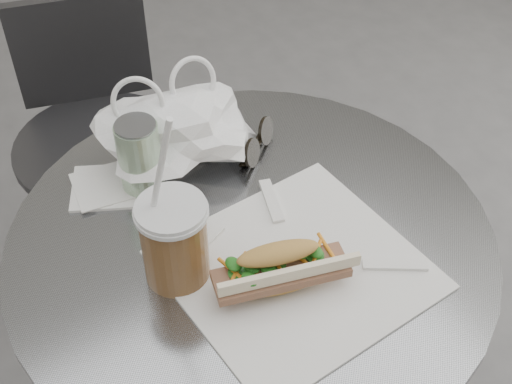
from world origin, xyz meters
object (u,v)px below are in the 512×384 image
banh_mi (280,269)px  cafe_table (252,337)px  iced_coffee (174,240)px  sunglasses (258,143)px  drink_can (140,157)px  chair_far (106,176)px

banh_mi → cafe_table: bearing=96.3°
banh_mi → iced_coffee: bearing=153.5°
sunglasses → drink_can: bearing=137.0°
cafe_table → banh_mi: 0.33m
chair_far → sunglasses: (0.12, -0.51, 0.42)m
cafe_table → drink_can: (-0.09, 0.19, 0.34)m
iced_coffee → sunglasses: size_ratio=2.85×
iced_coffee → sunglasses: bearing=32.9°
sunglasses → iced_coffee: bearing=178.7°
drink_can → cafe_table: bearing=-65.5°
iced_coffee → drink_can: 0.20m
chair_far → banh_mi: banh_mi is taller
sunglasses → drink_can: (-0.21, 0.03, 0.05)m
cafe_table → banh_mi: (-0.02, -0.11, 0.32)m
cafe_table → drink_can: bearing=114.5°
iced_coffee → drink_can: (0.04, 0.19, -0.01)m
cafe_table → iced_coffee: size_ratio=2.53×
iced_coffee → drink_can: bearing=77.6°
banh_mi → drink_can: (-0.07, 0.30, 0.02)m
iced_coffee → cafe_table: bearing=0.6°
chair_far → sunglasses: bearing=120.6°
banh_mi → sunglasses: size_ratio=2.42×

